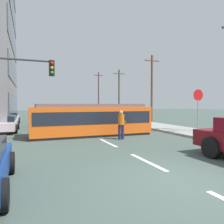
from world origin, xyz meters
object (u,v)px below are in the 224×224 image
object	(u,v)px
traffic_light_mast	(20,81)
pedestrian_crossing	(121,123)
parked_sedan_far	(9,118)
utility_pole_far	(119,92)
parked_sedan_mid	(3,123)
utility_pole_mid	(152,87)
streetcar_tram	(91,119)
utility_pole_distant	(99,92)
city_bus	(61,115)
stop_sign	(198,102)

from	to	relation	value
traffic_light_mast	pedestrian_crossing	bearing A→B (deg)	-7.35
parked_sedan_far	pedestrian_crossing	bearing A→B (deg)	-61.21
traffic_light_mast	utility_pole_far	xyz separation A→B (m)	(13.12, 17.63, 0.52)
parked_sedan_mid	utility_pole_mid	distance (m)	15.15
streetcar_tram	pedestrian_crossing	xyz separation A→B (m)	(1.18, -2.25, -0.12)
utility_pole_far	utility_pole_distant	xyz separation A→B (m)	(-0.01, 9.92, 0.49)
parked_sedan_mid	traffic_light_mast	xyz separation A→B (m)	(1.33, -5.52, 2.59)
parked_sedan_far	parked_sedan_mid	bearing A→B (deg)	-89.80
streetcar_tram	pedestrian_crossing	world-z (taller)	streetcar_tram
utility_pole_distant	streetcar_tram	bearing A→B (deg)	-108.87
city_bus	parked_sedan_mid	xyz separation A→B (m)	(-4.50, -2.41, -0.43)
parked_sedan_mid	traffic_light_mast	size ratio (longest dim) A/B	1.00
streetcar_tram	parked_sedan_mid	size ratio (longest dim) A/B	1.68
parked_sedan_mid	utility_pole_mid	size ratio (longest dim) A/B	0.61
pedestrian_crossing	stop_sign	bearing A→B (deg)	-0.44
parked_sedan_mid	utility_pole_mid	world-z (taller)	utility_pole_mid
parked_sedan_far	utility_pole_mid	xyz separation A→B (m)	(14.50, -2.98, 3.24)
streetcar_tram	parked_sedan_far	bearing A→B (deg)	119.07
stop_sign	utility_pole_mid	world-z (taller)	utility_pole_mid
parked_sedan_far	utility_pole_mid	bearing A→B (deg)	-11.61
streetcar_tram	pedestrian_crossing	size ratio (longest dim) A/B	4.56
city_bus	pedestrian_crossing	world-z (taller)	city_bus
city_bus	pedestrian_crossing	xyz separation A→B (m)	(2.22, -8.63, -0.11)
utility_pole_mid	city_bus	bearing A→B (deg)	-176.24
city_bus	parked_sedan_far	distance (m)	5.81
pedestrian_crossing	parked_sedan_mid	world-z (taller)	pedestrian_crossing
pedestrian_crossing	utility_pole_distant	size ratio (longest dim) A/B	0.21
parked_sedan_mid	utility_pole_far	xyz separation A→B (m)	(14.44, 12.11, 3.11)
parked_sedan_mid	pedestrian_crossing	bearing A→B (deg)	-42.79
parked_sedan_mid	utility_pole_distant	xyz separation A→B (m)	(14.43, 22.04, 3.60)
streetcar_tram	city_bus	bearing A→B (deg)	99.33
traffic_light_mast	parked_sedan_mid	bearing A→B (deg)	103.51
city_bus	utility_pole_far	xyz separation A→B (m)	(9.95, 9.70, 2.68)
city_bus	stop_sign	world-z (taller)	stop_sign
traffic_light_mast	utility_pole_far	distance (m)	21.98
streetcar_tram	parked_sedan_far	size ratio (longest dim) A/B	1.84
pedestrian_crossing	utility_pole_far	world-z (taller)	utility_pole_far
stop_sign	parked_sedan_far	bearing A→B (deg)	135.04
pedestrian_crossing	utility_pole_distant	bearing A→B (deg)	74.73
city_bus	parked_sedan_mid	bearing A→B (deg)	-151.80
parked_sedan_far	stop_sign	xyz separation A→B (m)	(12.32, -12.31, 1.57)
streetcar_tram	utility_pole_far	xyz separation A→B (m)	(8.90, 16.08, 2.67)
city_bus	traffic_light_mast	bearing A→B (deg)	-111.78
parked_sedan_far	streetcar_tram	bearing A→B (deg)	-60.93
utility_pole_mid	utility_pole_far	distance (m)	9.05
parked_sedan_mid	parked_sedan_far	distance (m)	6.05
utility_pole_distant	utility_pole_far	bearing A→B (deg)	-89.92
pedestrian_crossing	utility_pole_far	size ratio (longest dim) A/B	0.23
pedestrian_crossing	streetcar_tram	bearing A→B (deg)	117.53
city_bus	streetcar_tram	bearing A→B (deg)	-80.67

